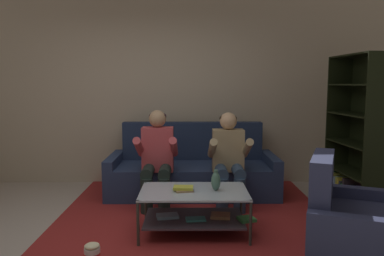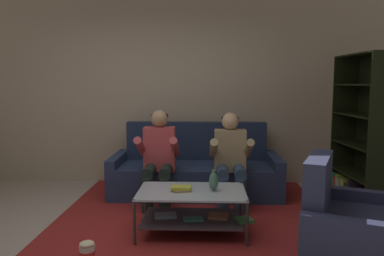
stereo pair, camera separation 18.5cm
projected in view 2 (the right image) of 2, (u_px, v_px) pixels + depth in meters
The scene contains 12 objects.
ground at pixel (120, 252), 3.32m from camera, with size 16.80×16.80×0.00m, color #B5A79C.
back_partition at pixel (156, 86), 5.59m from camera, with size 8.40×0.12×2.90m, color #BEAC93.
couch at pixel (196, 171), 5.08m from camera, with size 2.23×0.90×0.94m.
person_seated_left at pixel (159, 155), 4.52m from camera, with size 0.50×0.58×1.16m.
person_seated_right at pixel (230, 156), 4.48m from camera, with size 0.50×0.58×1.14m.
coffee_table at pixel (193, 206), 3.70m from camera, with size 1.13×0.65×0.44m.
area_rug at pixel (194, 213), 4.29m from camera, with size 3.00×3.33×0.01m.
vase at pixel (214, 181), 3.66m from camera, with size 0.09×0.09×0.21m.
book_stack at pixel (181, 188), 3.68m from camera, with size 0.20×0.19×0.04m.
bookshelf at pixel (363, 145), 4.62m from camera, with size 0.43×1.00×1.84m.
armchair at pixel (356, 234), 2.98m from camera, with size 1.14×1.18×0.90m.
popcorn_tub at pixel (87, 253), 3.07m from camera, with size 0.13×0.13×0.20m.
Camera 2 is at (0.76, -3.14, 1.48)m, focal length 35.00 mm.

